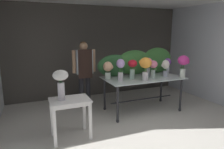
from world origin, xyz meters
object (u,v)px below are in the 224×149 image
object	(u,v)px
vase_peach_ranunculus	(108,69)
vase_violet_anemones	(168,64)
florist	(84,67)
vase_white_roses_tall	(61,81)
vase_sunset_tulips	(145,66)
vase_crimson_hydrangea	(133,67)
side_table_white	(70,105)
vase_magenta_stock	(183,63)
vase_rosy_peonies	(153,68)
vase_fuchsia_lilies	(148,65)
vase_lilac_freesia	(121,68)
vase_ivory_dahlias	(165,67)
display_table_glass	(143,82)

from	to	relation	value
vase_peach_ranunculus	vase_violet_anemones	world-z (taller)	vase_peach_ranunculus
florist	vase_white_roses_tall	xyz separation A→B (m)	(-0.78, -1.42, 0.04)
vase_white_roses_tall	florist	bearing A→B (deg)	61.21
vase_sunset_tulips	vase_crimson_hydrangea	world-z (taller)	vase_sunset_tulips
side_table_white	florist	bearing A→B (deg)	65.63
vase_magenta_stock	vase_crimson_hydrangea	bearing A→B (deg)	163.32
vase_rosy_peonies	vase_white_roses_tall	bearing A→B (deg)	-168.04
side_table_white	vase_fuchsia_lilies	world-z (taller)	vase_fuchsia_lilies
florist	vase_white_roses_tall	world-z (taller)	florist
vase_lilac_freesia	vase_magenta_stock	bearing A→B (deg)	-9.44
vase_sunset_tulips	vase_violet_anemones	bearing A→B (deg)	27.30
vase_peach_ranunculus	vase_magenta_stock	world-z (taller)	vase_magenta_stock
vase_rosy_peonies	vase_white_roses_tall	distance (m)	2.19
vase_lilac_freesia	vase_crimson_hydrangea	xyz separation A→B (m)	(0.34, 0.10, -0.01)
vase_ivory_dahlias	vase_lilac_freesia	distance (m)	1.17
vase_crimson_hydrangea	vase_sunset_tulips	bearing A→B (deg)	-58.29
vase_lilac_freesia	vase_rosy_peonies	distance (m)	0.80
vase_ivory_dahlias	vase_sunset_tulips	bearing A→B (deg)	-165.59
side_table_white	vase_rosy_peonies	xyz separation A→B (m)	(2.01, 0.45, 0.46)
display_table_glass	vase_white_roses_tall	world-z (taller)	vase_white_roses_tall
florist	vase_crimson_hydrangea	distance (m)	1.22
vase_fuchsia_lilies	vase_peach_ranunculus	distance (m)	1.00
vase_peach_ranunculus	vase_violet_anemones	bearing A→B (deg)	0.88
display_table_glass	vase_sunset_tulips	xyz separation A→B (m)	(-0.14, -0.31, 0.46)
vase_lilac_freesia	vase_rosy_peonies	world-z (taller)	vase_lilac_freesia
side_table_white	vase_magenta_stock	xyz separation A→B (m)	(2.70, 0.27, 0.55)
display_table_glass	side_table_white	world-z (taller)	display_table_glass
vase_magenta_stock	vase_ivory_dahlias	bearing A→B (deg)	142.47
vase_fuchsia_lilies	vase_ivory_dahlias	bearing A→B (deg)	-32.52
vase_lilac_freesia	vase_magenta_stock	world-z (taller)	vase_magenta_stock
vase_peach_ranunculus	vase_white_roses_tall	size ratio (longest dim) A/B	0.75
vase_fuchsia_lilies	vase_rosy_peonies	world-z (taller)	vase_fuchsia_lilies
vase_lilac_freesia	vase_white_roses_tall	world-z (taller)	vase_lilac_freesia
vase_fuchsia_lilies	vase_violet_anemones	xyz separation A→B (m)	(0.66, 0.12, -0.04)
vase_magenta_stock	side_table_white	bearing A→B (deg)	-174.37
display_table_glass	vase_peach_ranunculus	xyz separation A→B (m)	(-0.82, 0.17, 0.35)
display_table_glass	vase_crimson_hydrangea	bearing A→B (deg)	-172.69
vase_ivory_dahlias	vase_rosy_peonies	xyz separation A→B (m)	(-0.38, -0.05, 0.01)
vase_fuchsia_lilies	vase_peach_ranunculus	bearing A→B (deg)	174.78
vase_fuchsia_lilies	vase_lilac_freesia	distance (m)	0.85
vase_magenta_stock	vase_rosy_peonies	bearing A→B (deg)	164.76
display_table_glass	vase_violet_anemones	xyz separation A→B (m)	(0.84, 0.20, 0.36)
vase_fuchsia_lilies	vase_white_roses_tall	xyz separation A→B (m)	(-2.17, -0.73, -0.04)
display_table_glass	vase_white_roses_tall	distance (m)	2.13
vase_ivory_dahlias	vase_magenta_stock	world-z (taller)	vase_magenta_stock
vase_rosy_peonies	vase_white_roses_tall	world-z (taller)	vase_white_roses_tall
florist	display_table_glass	bearing A→B (deg)	-32.38
vase_violet_anemones	vase_crimson_hydrangea	bearing A→B (deg)	-168.38
side_table_white	vase_peach_ranunculus	size ratio (longest dim) A/B	1.83
vase_peach_ranunculus	vase_white_roses_tall	xyz separation A→B (m)	(-1.18, -0.82, 0.00)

